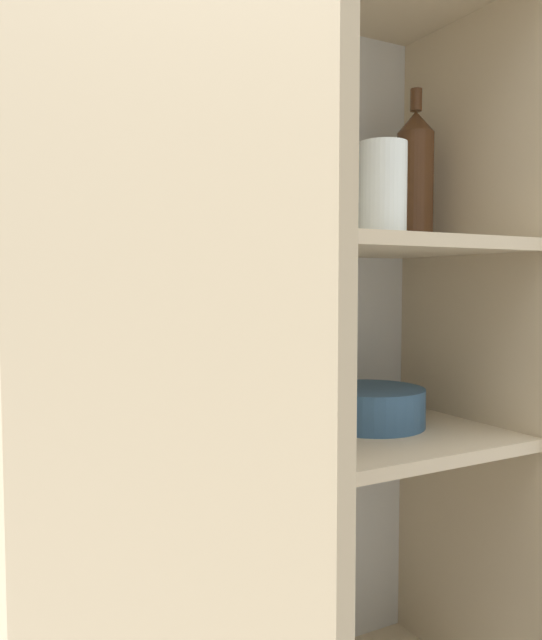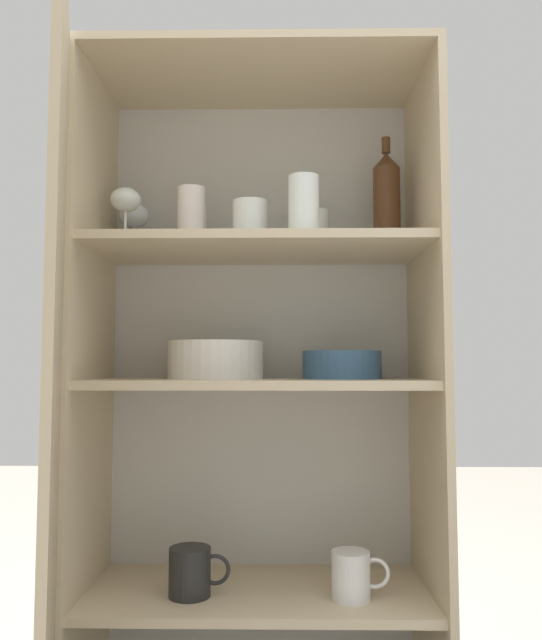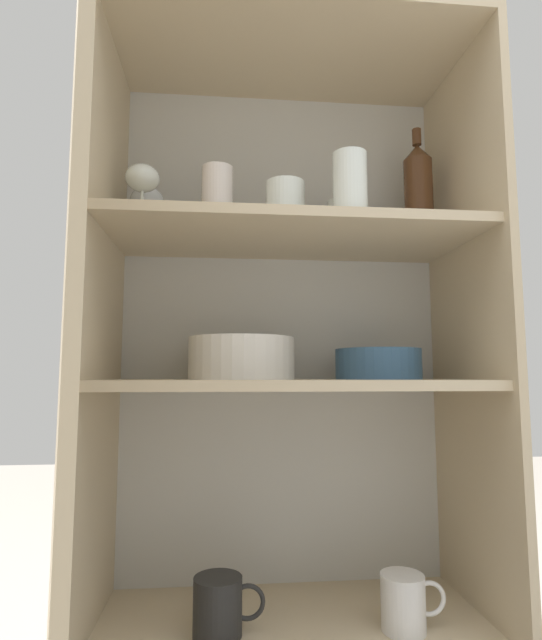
% 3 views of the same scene
% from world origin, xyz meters
% --- Properties ---
extents(cupboard_back_panel, '(0.81, 0.02, 1.53)m').
position_xyz_m(cupboard_back_panel, '(0.00, 0.36, 0.76)').
color(cupboard_back_panel, silver).
rests_on(cupboard_back_panel, ground_plane).
extents(cupboard_side_left, '(0.02, 0.38, 1.53)m').
position_xyz_m(cupboard_side_left, '(-0.39, 0.17, 0.76)').
color(cupboard_side_left, '#CCB793').
rests_on(cupboard_side_left, ground_plane).
extents(cupboard_side_right, '(0.02, 0.38, 1.53)m').
position_xyz_m(cupboard_side_right, '(0.39, 0.17, 0.76)').
color(cupboard_side_right, '#CCB793').
rests_on(cupboard_side_right, ground_plane).
extents(cupboard_top_panel, '(0.81, 0.38, 0.02)m').
position_xyz_m(cupboard_top_panel, '(0.00, 0.17, 1.53)').
color(cupboard_top_panel, '#CCB793').
rests_on(cupboard_top_panel, cupboard_side_left).
extents(shelf_board_lower, '(0.77, 0.35, 0.02)m').
position_xyz_m(shelf_board_lower, '(0.00, 0.17, 0.32)').
color(shelf_board_lower, beige).
extents(shelf_board_middle, '(0.77, 0.35, 0.02)m').
position_xyz_m(shelf_board_middle, '(0.00, 0.17, 0.79)').
color(shelf_board_middle, beige).
extents(shelf_board_upper, '(0.77, 0.35, 0.02)m').
position_xyz_m(shelf_board_upper, '(0.00, 0.17, 1.11)').
color(shelf_board_upper, beige).
extents(cupboard_door, '(0.14, 0.39, 1.53)m').
position_xyz_m(cupboard_door, '(-0.34, -0.21, 0.76)').
color(cupboard_door, tan).
rests_on(cupboard_door, ground_plane).
extents(tumbler_glass_0, '(0.07, 0.07, 0.10)m').
position_xyz_m(tumbler_glass_0, '(0.14, 0.25, 1.17)').
color(tumbler_glass_0, white).
rests_on(tumbler_glass_0, shelf_board_upper).
extents(tumbler_glass_1, '(0.07, 0.07, 0.13)m').
position_xyz_m(tumbler_glass_1, '(-0.16, 0.17, 1.19)').
color(tumbler_glass_1, silver).
rests_on(tumbler_glass_1, shelf_board_upper).
extents(tumbler_glass_2, '(0.08, 0.08, 0.09)m').
position_xyz_m(tumbler_glass_2, '(-0.02, 0.13, 1.17)').
color(tumbler_glass_2, white).
rests_on(tumbler_glass_2, shelf_board_upper).
extents(tumbler_glass_3, '(0.07, 0.07, 0.13)m').
position_xyz_m(tumbler_glass_3, '(0.10, 0.06, 1.18)').
color(tumbler_glass_3, white).
rests_on(tumbler_glass_3, shelf_board_upper).
extents(tumbler_glass_4, '(0.06, 0.06, 0.12)m').
position_xyz_m(tumbler_glass_4, '(-0.17, 0.28, 1.18)').
color(tumbler_glass_4, silver).
rests_on(tumbler_glass_4, shelf_board_upper).
extents(wine_glass_0, '(0.08, 0.08, 0.13)m').
position_xyz_m(wine_glass_0, '(-0.33, 0.29, 1.21)').
color(wine_glass_0, white).
rests_on(wine_glass_0, shelf_board_upper).
extents(wine_glass_1, '(0.07, 0.07, 0.14)m').
position_xyz_m(wine_glass_1, '(-0.32, 0.18, 1.22)').
color(wine_glass_1, white).
rests_on(wine_glass_1, shelf_board_upper).
extents(wine_bottle, '(0.07, 0.07, 0.28)m').
position_xyz_m(wine_bottle, '(0.32, 0.23, 1.24)').
color(wine_bottle, '#4C2D19').
rests_on(wine_bottle, shelf_board_upper).
extents(plate_stack_white, '(0.23, 0.23, 0.09)m').
position_xyz_m(plate_stack_white, '(-0.10, 0.21, 0.85)').
color(plate_stack_white, white).
rests_on(plate_stack_white, shelf_board_middle).
extents(mixing_bowl_large, '(0.19, 0.19, 0.07)m').
position_xyz_m(mixing_bowl_large, '(0.20, 0.21, 0.84)').
color(mixing_bowl_large, '#33567A').
rests_on(mixing_bowl_large, shelf_board_middle).
extents(coffee_mug_primary, '(0.14, 0.09, 0.10)m').
position_xyz_m(coffee_mug_primary, '(-0.15, 0.12, 0.38)').
color(coffee_mug_primary, black).
rests_on(coffee_mug_primary, shelf_board_lower).
extents(coffee_mug_extra_1, '(0.13, 0.08, 0.10)m').
position_xyz_m(coffee_mug_extra_1, '(0.21, 0.11, 0.38)').
color(coffee_mug_extra_1, white).
rests_on(coffee_mug_extra_1, shelf_board_lower).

